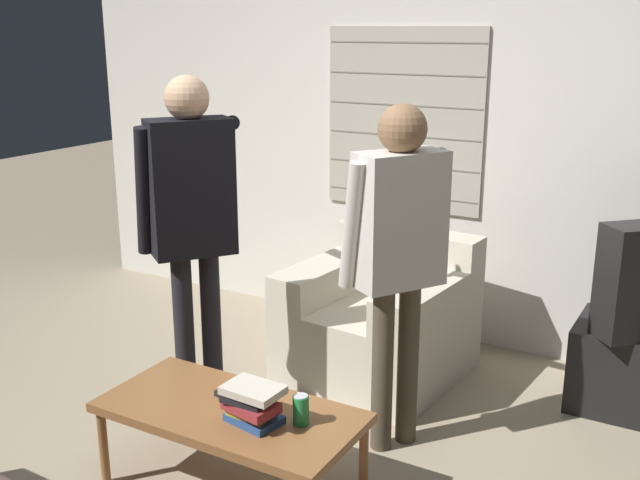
% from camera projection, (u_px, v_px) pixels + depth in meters
% --- Properties ---
extents(wall_back, '(5.20, 0.08, 2.55)m').
position_uv_depth(wall_back, '(420.00, 136.00, 4.65)').
color(wall_back, silver).
rests_on(wall_back, ground_plane).
extents(armchair_beige, '(0.97, 0.98, 0.79)m').
position_uv_depth(armchair_beige, '(381.00, 319.00, 4.28)').
color(armchair_beige, beige).
rests_on(armchair_beige, ground_plane).
extents(coffee_table, '(1.11, 0.54, 0.40)m').
position_uv_depth(coffee_table, '(230.00, 416.00, 3.14)').
color(coffee_table, brown).
rests_on(coffee_table, ground_plane).
extents(person_left_standing, '(0.59, 0.79, 1.72)m').
position_uv_depth(person_left_standing, '(191.00, 208.00, 3.59)').
color(person_left_standing, black).
rests_on(person_left_standing, ground_plane).
extents(person_right_standing, '(0.54, 0.73, 1.62)m').
position_uv_depth(person_right_standing, '(398.00, 238.00, 3.34)').
color(person_right_standing, '#4C4233').
rests_on(person_right_standing, ground_plane).
extents(book_stack, '(0.24, 0.20, 0.17)m').
position_uv_depth(book_stack, '(252.00, 404.00, 2.99)').
color(book_stack, '#284C89').
rests_on(book_stack, coffee_table).
extents(soda_can, '(0.07, 0.07, 0.13)m').
position_uv_depth(soda_can, '(301.00, 410.00, 2.99)').
color(soda_can, '#238E47').
rests_on(soda_can, coffee_table).
extents(spare_remote, '(0.07, 0.14, 0.02)m').
position_uv_depth(spare_remote, '(229.00, 390.00, 3.26)').
color(spare_remote, black).
rests_on(spare_remote, coffee_table).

